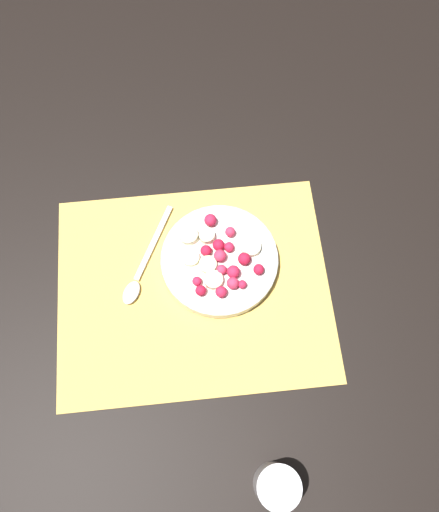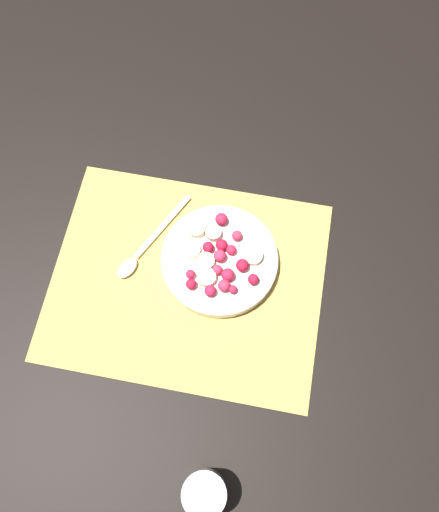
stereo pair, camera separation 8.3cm
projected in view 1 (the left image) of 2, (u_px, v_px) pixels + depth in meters
The scene contains 5 objects.
ground_plane at pixel (194, 288), 0.85m from camera, with size 3.00×3.00×0.00m, color black.
placemat at pixel (194, 288), 0.84m from camera, with size 0.46×0.37×0.01m.
fruit_bowl at pixel (220, 259), 0.84m from camera, with size 0.20×0.20×0.05m.
spoon at pixel (140, 271), 0.85m from camera, with size 0.10×0.18×0.01m.
drinking_glass at pixel (276, 486), 0.70m from camera, with size 0.06×0.06×0.08m.
Camera 1 is at (-0.02, 0.25, 0.81)m, focal length 35.00 mm.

